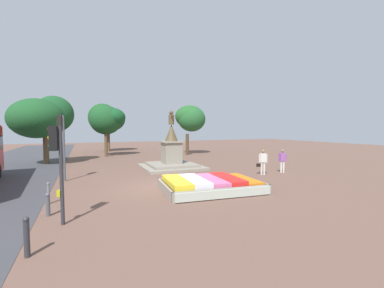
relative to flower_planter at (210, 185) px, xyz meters
name	(u,v)px	position (x,y,z in m)	size (l,w,h in m)	color
ground_plane	(162,186)	(-1.98, 1.89, -0.31)	(94.11, 94.11, 0.00)	brown
flower_planter	(210,185)	(0.00, 0.00, 0.00)	(5.12, 3.72, 0.69)	#38281C
statue_monument	(172,157)	(0.56, 7.78, 0.57)	(4.55, 4.55, 4.53)	gray
traffic_light_near_crossing	(57,157)	(-6.62, -2.15, 1.94)	(0.41, 0.30, 3.24)	#2D2D33
traffic_light_mid_block	(62,135)	(-7.00, 5.56, 2.43)	(0.41, 0.29, 3.93)	#4C5156
pedestrian_with_handbag	(263,161)	(5.35, 2.63, 0.66)	(0.64, 0.50, 1.71)	beige
pedestrian_near_planter	(283,159)	(7.16, 2.73, 0.64)	(0.53, 0.35, 1.65)	beige
kerb_bollard_south	(27,236)	(-7.17, -4.20, 0.23)	(0.15, 0.15, 1.02)	#2D2D33
kerb_bollard_mid_a	(48,204)	(-7.06, -1.04, 0.14)	(0.16, 0.16, 0.85)	#4C5156
kerb_bollard_mid_b	(48,193)	(-7.23, 0.63, 0.18)	(0.12, 0.12, 0.92)	slate
park_tree_far_left	(42,117)	(-9.09, 14.39, 3.81)	(5.14, 4.99, 6.10)	brown
park_tree_behind_statue	(191,118)	(6.14, 17.23, 4.09)	(3.57, 3.52, 5.91)	#4C3823
park_tree_far_right	(107,120)	(-3.28, 18.98, 3.80)	(3.90, 3.26, 5.70)	brown
park_tree_street_side	(107,119)	(-2.84, 25.16, 4.15)	(4.87, 4.27, 6.42)	brown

